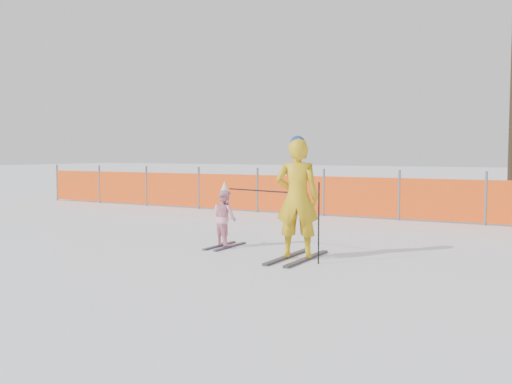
# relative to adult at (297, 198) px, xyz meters

# --- Properties ---
(ground) EXTENTS (120.00, 120.00, 0.00)m
(ground) POSITION_rel_adult_xyz_m (-0.99, -0.06, -0.97)
(ground) COLOR white
(ground) RESTS_ON ground
(adult) EXTENTS (0.78, 1.52, 1.94)m
(adult) POSITION_rel_adult_xyz_m (0.00, 0.00, 0.00)
(adult) COLOR black
(adult) RESTS_ON ground
(child) EXTENTS (0.60, 1.00, 1.17)m
(child) POSITION_rel_adult_xyz_m (-1.61, 0.41, -0.44)
(child) COLOR black
(child) RESTS_ON ground
(ski_poles) EXTENTS (1.95, 0.60, 1.24)m
(ski_poles) POSITION_rel_adult_xyz_m (-0.22, 0.02, -0.13)
(ski_poles) COLOR black
(ski_poles) RESTS_ON ground
(safety_fence) EXTENTS (17.88, 0.06, 1.25)m
(safety_fence) POSITION_rel_adult_xyz_m (-3.12, 5.87, -0.41)
(safety_fence) COLOR #595960
(safety_fence) RESTS_ON ground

